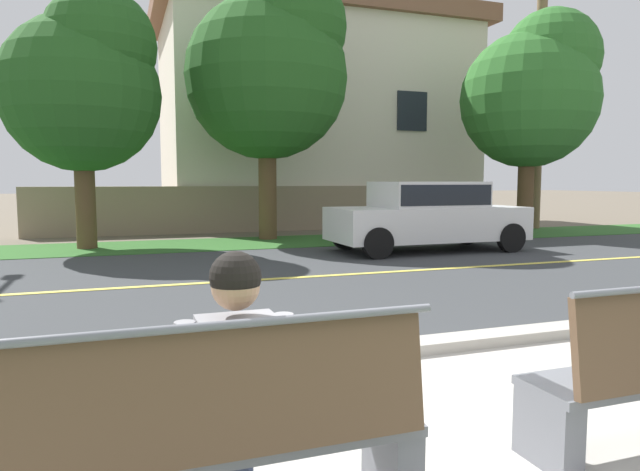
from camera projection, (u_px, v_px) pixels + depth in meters
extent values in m
plane|color=#665B4C|center=(220.00, 268.00, 10.13)|extent=(140.00, 140.00, 0.00)
cube|color=#B7B2A8|center=(462.00, 471.00, 3.01)|extent=(44.00, 3.60, 0.01)
cube|color=#ADA89E|center=(332.00, 356.00, 4.83)|extent=(44.00, 0.30, 0.11)
cube|color=#383A3D|center=(237.00, 281.00, 8.73)|extent=(52.00, 8.00, 0.01)
cube|color=#E0CC4C|center=(237.00, 281.00, 8.73)|extent=(48.00, 0.14, 0.01)
cube|color=#2D6026|center=(194.00, 245.00, 13.69)|extent=(48.00, 2.80, 0.02)
cube|color=slate|center=(391.00, 455.00, 2.74)|extent=(0.14, 0.40, 0.45)
cube|color=slate|center=(196.00, 445.00, 2.41)|extent=(2.00, 0.44, 0.05)
cube|color=brown|center=(200.00, 397.00, 2.20)|extent=(1.92, 0.12, 0.52)
cylinder|color=slate|center=(199.00, 327.00, 2.16)|extent=(2.00, 0.04, 0.04)
cube|color=slate|center=(548.00, 427.00, 3.05)|extent=(0.14, 0.40, 0.45)
cylinder|color=#333D56|center=(210.00, 406.00, 2.61)|extent=(0.15, 0.42, 0.15)
cylinder|color=#333D56|center=(249.00, 401.00, 2.67)|extent=(0.15, 0.42, 0.15)
cylinder|color=#333D56|center=(206.00, 449.00, 2.81)|extent=(0.12, 0.12, 0.43)
cylinder|color=#333D56|center=(241.00, 444.00, 2.87)|extent=(0.12, 0.12, 0.43)
cube|color=black|center=(239.00, 470.00, 2.97)|extent=(0.09, 0.24, 0.07)
cube|color=gray|center=(237.00, 375.00, 2.44)|extent=(0.34, 0.20, 0.52)
cylinder|color=gray|center=(186.00, 375.00, 2.39)|extent=(0.09, 0.09, 0.46)
cylinder|color=gray|center=(284.00, 364.00, 2.53)|extent=(0.09, 0.09, 0.46)
sphere|color=tan|center=(235.00, 286.00, 2.41)|extent=(0.21, 0.21, 0.21)
sphere|color=black|center=(235.00, 277.00, 2.41)|extent=(0.22, 0.22, 0.22)
cube|color=silver|center=(427.00, 223.00, 12.50)|extent=(4.30, 1.76, 0.72)
cube|color=silver|center=(428.00, 195.00, 12.44)|extent=(2.24, 1.58, 0.60)
cube|color=black|center=(428.00, 194.00, 12.44)|extent=(2.15, 1.62, 0.43)
cylinder|color=black|center=(511.00, 238.00, 12.28)|extent=(0.64, 0.18, 0.64)
cylinder|color=black|center=(466.00, 231.00, 13.85)|extent=(0.64, 0.18, 0.64)
cylinder|color=black|center=(378.00, 243.00, 11.21)|extent=(0.64, 0.18, 0.64)
cylinder|color=black|center=(346.00, 236.00, 12.78)|extent=(0.64, 0.18, 0.64)
cylinder|color=brown|center=(85.00, 201.00, 12.88)|extent=(0.44, 0.44, 2.19)
sphere|color=#23561E|center=(81.00, 94.00, 12.65)|extent=(3.51, 3.51, 3.51)
sphere|color=#23561E|center=(100.00, 44.00, 12.45)|extent=(2.46, 2.46, 2.46)
cylinder|color=brown|center=(268.00, 190.00, 14.96)|extent=(0.48, 0.48, 2.64)
sphere|color=#23561E|center=(267.00, 78.00, 14.68)|extent=(4.23, 4.23, 4.23)
sphere|color=#23561E|center=(289.00, 26.00, 14.44)|extent=(2.96, 2.96, 2.96)
cylinder|color=brown|center=(525.00, 193.00, 16.48)|extent=(0.46, 0.46, 2.43)
sphere|color=#2D6B28|center=(529.00, 100.00, 16.23)|extent=(3.88, 3.88, 3.88)
sphere|color=#2D6B28|center=(551.00, 58.00, 16.01)|extent=(2.72, 2.72, 2.72)
cylinder|color=brown|center=(540.00, 80.00, 18.08)|extent=(0.32, 0.32, 9.55)
cube|color=gray|center=(254.00, 209.00, 17.41)|extent=(13.00, 0.36, 1.40)
cube|color=beige|center=(313.00, 128.00, 21.16)|extent=(10.66, 6.40, 7.07)
cube|color=brown|center=(313.00, 23.00, 20.79)|extent=(11.51, 6.91, 0.60)
cube|color=#232833|center=(273.00, 105.00, 17.29)|extent=(1.10, 0.06, 1.30)
cube|color=#232833|center=(412.00, 111.00, 18.89)|extent=(1.10, 0.06, 1.30)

